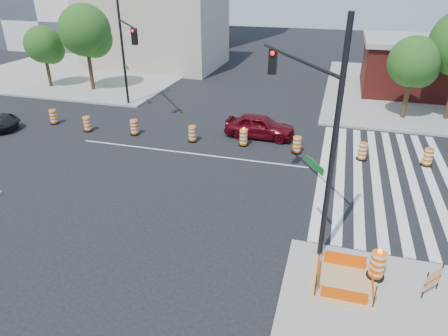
# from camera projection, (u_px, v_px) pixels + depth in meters

# --- Properties ---
(ground) EXTENTS (120.00, 120.00, 0.00)m
(ground) POSITION_uv_depth(u_px,v_px,m) (189.00, 153.00, 23.63)
(ground) COLOR black
(ground) RESTS_ON ground
(sidewalk_nw) EXTENTS (22.00, 22.00, 0.15)m
(sidewalk_nw) POSITION_uv_depth(u_px,v_px,m) (93.00, 69.00, 43.57)
(sidewalk_nw) COLOR gray
(sidewalk_nw) RESTS_ON ground
(crosswalk_east) EXTENTS (6.75, 13.50, 0.01)m
(crosswalk_east) POSITION_uv_depth(u_px,v_px,m) (385.00, 177.00, 20.90)
(crosswalk_east) COLOR silver
(crosswalk_east) RESTS_ON ground
(lane_centerline) EXTENTS (14.00, 0.12, 0.01)m
(lane_centerline) POSITION_uv_depth(u_px,v_px,m) (189.00, 153.00, 23.63)
(lane_centerline) COLOR silver
(lane_centerline) RESTS_ON ground
(excavation_pit) EXTENTS (2.20, 2.20, 0.90)m
(excavation_pit) POSITION_uv_depth(u_px,v_px,m) (344.00, 282.00, 13.54)
(excavation_pit) COLOR tan
(excavation_pit) RESTS_ON ground
(beige_midrise) EXTENTS (14.00, 10.00, 10.00)m
(beige_midrise) POSITION_uv_depth(u_px,v_px,m) (155.00, 19.00, 43.34)
(beige_midrise) COLOR tan
(beige_midrise) RESTS_ON ground
(red_coupe) EXTENTS (4.49, 1.88, 1.52)m
(red_coupe) POSITION_uv_depth(u_px,v_px,m) (260.00, 126.00, 25.59)
(red_coupe) COLOR #54070F
(red_coupe) RESTS_ON ground
(signal_pole_se) EXTENTS (3.57, 5.54, 8.53)m
(signal_pole_se) POSITION_uv_depth(u_px,v_px,m) (310.00, 110.00, 14.30)
(signal_pole_se) COLOR black
(signal_pole_se) RESTS_ON ground
(signal_pole_nw) EXTENTS (4.00, 4.90, 8.18)m
(signal_pole_nw) POSITION_uv_depth(u_px,v_px,m) (126.00, 44.00, 28.53)
(signal_pole_nw) COLOR black
(signal_pole_nw) RESTS_ON ground
(pit_drum) EXTENTS (0.62, 0.62, 1.21)m
(pit_drum) POSITION_uv_depth(u_px,v_px,m) (377.00, 266.00, 13.62)
(pit_drum) COLOR black
(pit_drum) RESTS_ON ground
(barricade) EXTENTS (0.64, 0.69, 1.06)m
(barricade) POSITION_uv_depth(u_px,v_px,m) (433.00, 280.00, 12.90)
(barricade) COLOR #F05F05
(barricade) RESTS_ON ground
(tree_north_a) EXTENTS (3.27, 3.22, 5.48)m
(tree_north_a) POSITION_uv_depth(u_px,v_px,m) (44.00, 47.00, 35.28)
(tree_north_a) COLOR #382314
(tree_north_a) RESTS_ON ground
(tree_north_b) EXTENTS (4.33, 4.33, 7.36)m
(tree_north_b) POSITION_uv_depth(u_px,v_px,m) (86.00, 33.00, 33.80)
(tree_north_b) COLOR #382314
(tree_north_b) RESTS_ON ground
(tree_north_c) EXTENTS (3.51, 3.44, 5.85)m
(tree_north_c) POSITION_uv_depth(u_px,v_px,m) (414.00, 65.00, 27.34)
(tree_north_c) COLOR #382314
(tree_north_c) RESTS_ON ground
(median_drum_0) EXTENTS (0.60, 0.60, 1.02)m
(median_drum_0) POSITION_uv_depth(u_px,v_px,m) (54.00, 117.00, 27.97)
(median_drum_0) COLOR black
(median_drum_0) RESTS_ON ground
(median_drum_1) EXTENTS (0.60, 0.60, 1.02)m
(median_drum_1) POSITION_uv_depth(u_px,v_px,m) (87.00, 124.00, 26.67)
(median_drum_1) COLOR black
(median_drum_1) RESTS_ON ground
(median_drum_2) EXTENTS (0.60, 0.60, 1.02)m
(median_drum_2) POSITION_uv_depth(u_px,v_px,m) (134.00, 128.00, 26.11)
(median_drum_2) COLOR black
(median_drum_2) RESTS_ON ground
(median_drum_3) EXTENTS (0.60, 0.60, 1.02)m
(median_drum_3) POSITION_uv_depth(u_px,v_px,m) (192.00, 134.00, 25.06)
(median_drum_3) COLOR black
(median_drum_3) RESTS_ON ground
(median_drum_4) EXTENTS (0.60, 0.60, 1.18)m
(median_drum_4) POSITION_uv_depth(u_px,v_px,m) (244.00, 138.00, 24.47)
(median_drum_4) COLOR black
(median_drum_4) RESTS_ON ground
(median_drum_5) EXTENTS (0.60, 0.60, 1.02)m
(median_drum_5) POSITION_uv_depth(u_px,v_px,m) (297.00, 145.00, 23.46)
(median_drum_5) COLOR black
(median_drum_5) RESTS_ON ground
(median_drum_6) EXTENTS (0.60, 0.60, 1.02)m
(median_drum_6) POSITION_uv_depth(u_px,v_px,m) (362.00, 152.00, 22.61)
(median_drum_6) COLOR black
(median_drum_6) RESTS_ON ground
(median_drum_7) EXTENTS (0.60, 0.60, 1.02)m
(median_drum_7) POSITION_uv_depth(u_px,v_px,m) (428.00, 158.00, 21.91)
(median_drum_7) COLOR black
(median_drum_7) RESTS_ON ground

